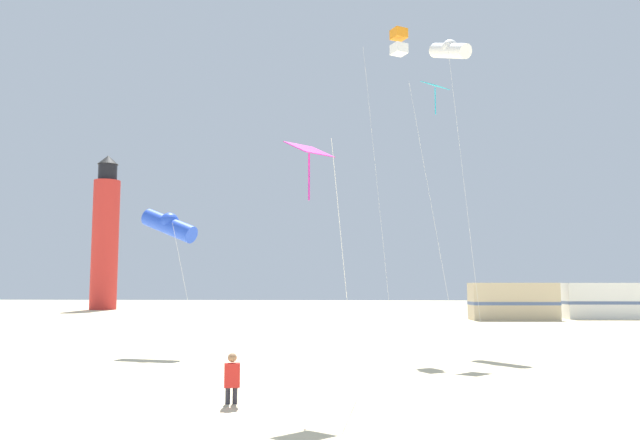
% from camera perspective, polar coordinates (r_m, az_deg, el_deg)
% --- Properties ---
extents(kite_flyer_standing, '(0.41, 0.55, 1.16)m').
position_cam_1_polar(kite_flyer_standing, '(14.21, -8.14, -14.23)').
color(kite_flyer_standing, red).
rests_on(kite_flyer_standing, ground).
extents(kite_tube_blue, '(2.57, 1.94, 5.75)m').
position_cam_1_polar(kite_tube_blue, '(25.45, -13.75, -0.44)').
color(kite_tube_blue, silver).
rests_on(kite_tube_blue, ground).
extents(kite_diamond_cyan, '(1.71, 1.71, 10.91)m').
position_cam_1_polar(kite_diamond_cyan, '(25.81, 10.56, 11.14)').
color(kite_diamond_cyan, silver).
rests_on(kite_diamond_cyan, ground).
extents(kite_tube_white, '(2.07, 2.50, 14.41)m').
position_cam_1_polar(kite_tube_white, '(30.86, 11.91, 15.11)').
color(kite_tube_white, silver).
rests_on(kite_tube_white, ground).
extents(kite_diamond_magenta, '(1.69, 1.69, 6.01)m').
position_cam_1_polar(kite_diamond_magenta, '(14.43, -0.87, 5.81)').
color(kite_diamond_magenta, silver).
rests_on(kite_diamond_magenta, ground).
extents(kite_box_orange, '(2.00, 2.07, 13.99)m').
position_cam_1_polar(kite_box_orange, '(28.73, 7.29, 15.95)').
color(kite_box_orange, silver).
rests_on(kite_box_orange, ground).
extents(lighthouse_distant, '(2.80, 2.80, 16.80)m').
position_cam_1_polar(lighthouse_distant, '(70.80, -19.22, -1.47)').
color(lighthouse_distant, red).
rests_on(lighthouse_distant, ground).
extents(rv_van_tan, '(6.53, 2.59, 2.80)m').
position_cam_1_polar(rv_van_tan, '(49.33, 17.40, -7.20)').
color(rv_van_tan, '#C6B28C').
rests_on(rv_van_tan, ground).
extents(rv_van_white, '(6.52, 2.57, 2.80)m').
position_cam_1_polar(rv_van_white, '(53.76, 24.81, -6.80)').
color(rv_van_white, white).
rests_on(rv_van_white, ground).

